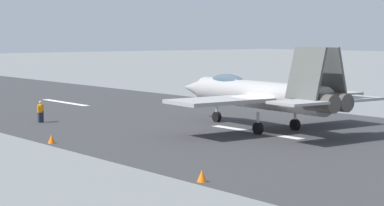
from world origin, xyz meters
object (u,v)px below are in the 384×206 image
(crew_person, at_px, (41,112))
(marker_cone_near, at_px, (202,176))
(fighter_jet, at_px, (260,94))
(marker_cone_mid, at_px, (52,139))

(crew_person, height_order, marker_cone_near, crew_person)
(fighter_jet, bearing_deg, marker_cone_near, 127.66)
(fighter_jet, height_order, marker_cone_near, fighter_jet)
(crew_person, bearing_deg, marker_cone_mid, 156.93)
(marker_cone_mid, bearing_deg, crew_person, -23.07)
(fighter_jet, height_order, marker_cone_mid, fighter_jet)
(fighter_jet, xyz_separation_m, marker_cone_near, (-10.60, 13.73, -2.12))
(marker_cone_mid, bearing_deg, marker_cone_near, 180.00)
(fighter_jet, bearing_deg, crew_person, 38.04)
(marker_cone_near, relative_size, marker_cone_mid, 1.00)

